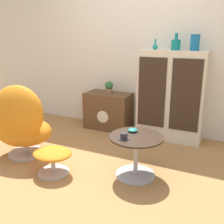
# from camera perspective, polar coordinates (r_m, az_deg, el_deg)

# --- Properties ---
(ground_plane) EXTENTS (12.00, 12.00, 0.00)m
(ground_plane) POSITION_cam_1_polar(r_m,az_deg,el_deg) (2.94, -4.33, -13.03)
(ground_plane) COLOR #A87542
(wall_back) EXTENTS (6.40, 0.06, 2.60)m
(wall_back) POSITION_cam_1_polar(r_m,az_deg,el_deg) (4.00, 6.90, 14.34)
(wall_back) COLOR silver
(wall_back) RESTS_ON ground_plane
(sideboard) EXTENTS (0.90, 0.39, 1.25)m
(sideboard) POSITION_cam_1_polar(r_m,az_deg,el_deg) (3.75, 12.75, 3.45)
(sideboard) COLOR beige
(sideboard) RESTS_ON ground_plane
(tv_console) EXTENTS (0.71, 0.40, 0.57)m
(tv_console) POSITION_cam_1_polar(r_m,az_deg,el_deg) (4.15, -0.79, 0.28)
(tv_console) COLOR brown
(tv_console) RESTS_ON ground_plane
(egg_chair) EXTENTS (0.78, 0.74, 0.92)m
(egg_chair) POSITION_cam_1_polar(r_m,az_deg,el_deg) (3.32, -19.24, -2.38)
(egg_chair) COLOR #B7B7BC
(egg_chair) RESTS_ON ground_plane
(ottoman) EXTENTS (0.43, 0.36, 0.28)m
(ottoman) POSITION_cam_1_polar(r_m,az_deg,el_deg) (2.91, -12.80, -9.37)
(ottoman) COLOR #B7B7BC
(ottoman) RESTS_ON ground_plane
(coffee_table) EXTENTS (0.56, 0.56, 0.45)m
(coffee_table) POSITION_cam_1_polar(r_m,az_deg,el_deg) (2.77, 5.23, -8.66)
(coffee_table) COLOR #B7B7BC
(coffee_table) RESTS_ON ground_plane
(vase_leftmost) EXTENTS (0.07, 0.07, 0.14)m
(vase_leftmost) POSITION_cam_1_polar(r_m,az_deg,el_deg) (3.73, 9.37, 13.90)
(vase_leftmost) COLOR teal
(vase_leftmost) RESTS_ON sideboard
(vase_inner_left) EXTENTS (0.12, 0.12, 0.22)m
(vase_inner_left) POSITION_cam_1_polar(r_m,az_deg,el_deg) (3.65, 13.74, 14.13)
(vase_inner_left) COLOR #147A75
(vase_inner_left) RESTS_ON sideboard
(vase_inner_right) EXTENTS (0.12, 0.12, 0.20)m
(vase_inner_right) POSITION_cam_1_polar(r_m,az_deg,el_deg) (3.61, 17.62, 14.24)
(vase_inner_right) COLOR #196699
(vase_inner_right) RESTS_ON sideboard
(potted_plant) EXTENTS (0.12, 0.12, 0.19)m
(potted_plant) POSITION_cam_1_polar(r_m,az_deg,el_deg) (4.05, -0.66, 5.48)
(potted_plant) COLOR #996B4C
(potted_plant) RESTS_ON tv_console
(teacup) EXTENTS (0.12, 0.12, 0.06)m
(teacup) POSITION_cam_1_polar(r_m,az_deg,el_deg) (2.61, 2.58, -5.35)
(teacup) COLOR #2D2D33
(teacup) RESTS_ON coffee_table
(bowl) EXTENTS (0.10, 0.10, 0.04)m
(bowl) POSITION_cam_1_polar(r_m,az_deg,el_deg) (2.81, 4.54, -3.95)
(bowl) COLOR #1E7A70
(bowl) RESTS_ON coffee_table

